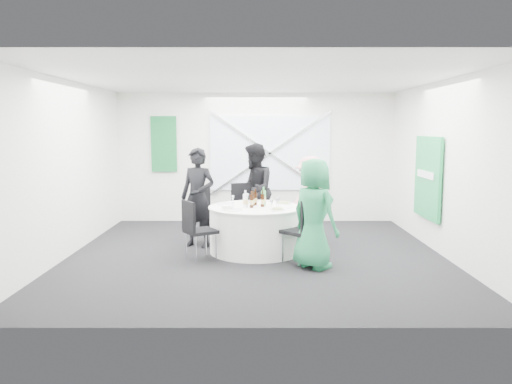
{
  "coord_description": "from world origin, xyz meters",
  "views": [
    {
      "loc": [
        0.0,
        -7.89,
        2.03
      ],
      "look_at": [
        0.0,
        0.2,
        1.0
      ],
      "focal_mm": 35.0,
      "sensor_mm": 36.0,
      "label": 1
    }
  ],
  "objects_px": {
    "person_man_back": "(254,190)",
    "green_water_bottle": "(264,198)",
    "chair_back_right": "(307,216)",
    "person_woman_pink": "(310,200)",
    "chair_front_right": "(304,226)",
    "person_man_back_left": "(198,198)",
    "person_woman_green": "(314,214)",
    "chair_front_left": "(196,226)",
    "clear_water_bottle": "(245,201)",
    "banquet_table": "(256,229)",
    "chair_back": "(244,205)",
    "chair_back_left": "(206,211)"
  },
  "relations": [
    {
      "from": "person_woman_green",
      "to": "chair_front_left",
      "type": "bearing_deg",
      "value": 37.06
    },
    {
      "from": "chair_front_right",
      "to": "person_man_back_left",
      "type": "bearing_deg",
      "value": -77.52
    },
    {
      "from": "person_woman_green",
      "to": "clear_water_bottle",
      "type": "xyz_separation_m",
      "value": [
        -1.01,
        0.88,
        0.06
      ]
    },
    {
      "from": "chair_back_left",
      "to": "green_water_bottle",
      "type": "distance_m",
      "value": 1.25
    },
    {
      "from": "chair_back",
      "to": "person_woman_green",
      "type": "relative_size",
      "value": 0.63
    },
    {
      "from": "chair_back",
      "to": "chair_front_left",
      "type": "relative_size",
      "value": 1.07
    },
    {
      "from": "chair_back",
      "to": "person_man_back_left",
      "type": "relative_size",
      "value": 0.59
    },
    {
      "from": "chair_back_right",
      "to": "person_man_back_left",
      "type": "bearing_deg",
      "value": -118.27
    },
    {
      "from": "banquet_table",
      "to": "green_water_bottle",
      "type": "height_order",
      "value": "green_water_bottle"
    },
    {
      "from": "person_man_back_left",
      "to": "person_man_back",
      "type": "xyz_separation_m",
      "value": [
        0.97,
        0.85,
        0.03
      ]
    },
    {
      "from": "clear_water_bottle",
      "to": "chair_front_right",
      "type": "bearing_deg",
      "value": -36.8
    },
    {
      "from": "chair_back_left",
      "to": "person_woman_pink",
      "type": "bearing_deg",
      "value": -55.31
    },
    {
      "from": "person_man_back",
      "to": "clear_water_bottle",
      "type": "xyz_separation_m",
      "value": [
        -0.14,
        -1.31,
        -0.01
      ]
    },
    {
      "from": "chair_back",
      "to": "person_woman_green",
      "type": "height_order",
      "value": "person_woman_green"
    },
    {
      "from": "banquet_table",
      "to": "clear_water_bottle",
      "type": "height_order",
      "value": "clear_water_bottle"
    },
    {
      "from": "chair_back_left",
      "to": "person_woman_green",
      "type": "distance_m",
      "value": 2.46
    },
    {
      "from": "chair_back_right",
      "to": "green_water_bottle",
      "type": "height_order",
      "value": "green_water_bottle"
    },
    {
      "from": "chair_back",
      "to": "chair_back_left",
      "type": "bearing_deg",
      "value": -159.34
    },
    {
      "from": "person_man_back",
      "to": "green_water_bottle",
      "type": "xyz_separation_m",
      "value": [
        0.16,
        -1.11,
        0.0
      ]
    },
    {
      "from": "chair_back",
      "to": "green_water_bottle",
      "type": "xyz_separation_m",
      "value": [
        0.36,
        -1.06,
        0.29
      ]
    },
    {
      "from": "person_man_back_left",
      "to": "person_woman_pink",
      "type": "height_order",
      "value": "person_man_back_left"
    },
    {
      "from": "chair_back_right",
      "to": "person_woman_pink",
      "type": "relative_size",
      "value": 0.53
    },
    {
      "from": "person_man_back_left",
      "to": "green_water_bottle",
      "type": "bearing_deg",
      "value": 8.21
    },
    {
      "from": "chair_back_right",
      "to": "person_man_back",
      "type": "bearing_deg",
      "value": -157.17
    },
    {
      "from": "chair_back_right",
      "to": "person_man_back",
      "type": "relative_size",
      "value": 0.47
    },
    {
      "from": "person_woman_pink",
      "to": "person_man_back",
      "type": "bearing_deg",
      "value": -64.59
    },
    {
      "from": "person_man_back",
      "to": "person_woman_green",
      "type": "relative_size",
      "value": 1.09
    },
    {
      "from": "chair_back_right",
      "to": "clear_water_bottle",
      "type": "distance_m",
      "value": 1.38
    },
    {
      "from": "banquet_table",
      "to": "chair_back",
      "type": "bearing_deg",
      "value": 101.21
    },
    {
      "from": "green_water_bottle",
      "to": "clear_water_bottle",
      "type": "height_order",
      "value": "green_water_bottle"
    },
    {
      "from": "person_man_back_left",
      "to": "person_woman_pink",
      "type": "relative_size",
      "value": 1.1
    },
    {
      "from": "green_water_bottle",
      "to": "person_woman_green",
      "type": "bearing_deg",
      "value": -56.59
    },
    {
      "from": "chair_back_right",
      "to": "person_woman_pink",
      "type": "height_order",
      "value": "person_woman_pink"
    },
    {
      "from": "green_water_bottle",
      "to": "chair_back_right",
      "type": "bearing_deg",
      "value": 36.01
    },
    {
      "from": "chair_back_left",
      "to": "chair_front_left",
      "type": "xyz_separation_m",
      "value": [
        -0.03,
        -1.36,
        -0.0
      ]
    },
    {
      "from": "chair_front_right",
      "to": "person_man_back",
      "type": "height_order",
      "value": "person_man_back"
    },
    {
      "from": "chair_front_right",
      "to": "person_man_back_left",
      "type": "height_order",
      "value": "person_man_back_left"
    },
    {
      "from": "chair_back_left",
      "to": "chair_front_left",
      "type": "bearing_deg",
      "value": -140.45
    },
    {
      "from": "person_man_back_left",
      "to": "green_water_bottle",
      "type": "height_order",
      "value": "person_man_back_left"
    },
    {
      "from": "green_water_bottle",
      "to": "chair_front_left",
      "type": "bearing_deg",
      "value": -145.54
    },
    {
      "from": "clear_water_bottle",
      "to": "chair_front_left",
      "type": "bearing_deg",
      "value": -145.44
    },
    {
      "from": "chair_back_left",
      "to": "clear_water_bottle",
      "type": "height_order",
      "value": "clear_water_bottle"
    },
    {
      "from": "banquet_table",
      "to": "chair_front_left",
      "type": "relative_size",
      "value": 1.65
    },
    {
      "from": "chair_back",
      "to": "person_woman_pink",
      "type": "distance_m",
      "value": 1.35
    },
    {
      "from": "banquet_table",
      "to": "green_water_bottle",
      "type": "xyz_separation_m",
      "value": [
        0.13,
        0.13,
        0.5
      ]
    },
    {
      "from": "chair_back_left",
      "to": "chair_back_right",
      "type": "xyz_separation_m",
      "value": [
        1.81,
        -0.08,
        -0.08
      ]
    },
    {
      "from": "banquet_table",
      "to": "person_man_back",
      "type": "height_order",
      "value": "person_man_back"
    },
    {
      "from": "chair_back",
      "to": "person_man_back_left",
      "type": "distance_m",
      "value": 1.14
    },
    {
      "from": "chair_back",
      "to": "person_man_back",
      "type": "height_order",
      "value": "person_man_back"
    },
    {
      "from": "chair_back",
      "to": "chair_front_right",
      "type": "xyz_separation_m",
      "value": [
        0.96,
        -1.93,
        -0.01
      ]
    }
  ]
}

